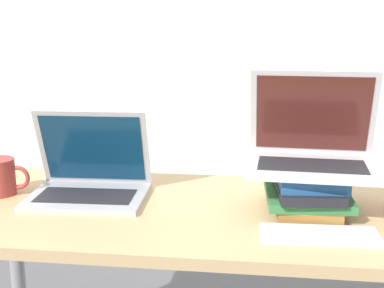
# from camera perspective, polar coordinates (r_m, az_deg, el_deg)

# --- Properties ---
(desk) EXTENTS (1.60, 0.63, 0.70)m
(desk) POSITION_cam_1_polar(r_m,az_deg,el_deg) (1.50, 3.34, -9.75)
(desk) COLOR tan
(desk) RESTS_ON ground_plane
(laptop_left) EXTENTS (0.34, 0.27, 0.25)m
(laptop_left) POSITION_cam_1_polar(r_m,az_deg,el_deg) (1.58, -10.89, -3.81)
(laptop_left) COLOR #B2B2B7
(laptop_left) RESTS_ON desk
(book_stack) EXTENTS (0.23, 0.27, 0.12)m
(book_stack) POSITION_cam_1_polar(r_m,az_deg,el_deg) (1.47, 12.29, -4.84)
(book_stack) COLOR olive
(book_stack) RESTS_ON desk
(laptop_on_books) EXTENTS (0.35, 0.27, 0.26)m
(laptop_on_books) POSITION_cam_1_polar(r_m,az_deg,el_deg) (1.46, 12.66, -0.46)
(laptop_on_books) COLOR silver
(laptop_on_books) RESTS_ON book_stack
(wireless_keyboard) EXTENTS (0.28, 0.12, 0.01)m
(wireless_keyboard) POSITION_cam_1_polar(r_m,az_deg,el_deg) (1.32, 13.44, -9.41)
(wireless_keyboard) COLOR white
(wireless_keyboard) RESTS_ON desk
(mug) EXTENTS (0.14, 0.10, 0.11)m
(mug) POSITION_cam_1_polar(r_m,az_deg,el_deg) (1.67, -19.82, -3.32)
(mug) COLOR #9E3833
(mug) RESTS_ON desk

